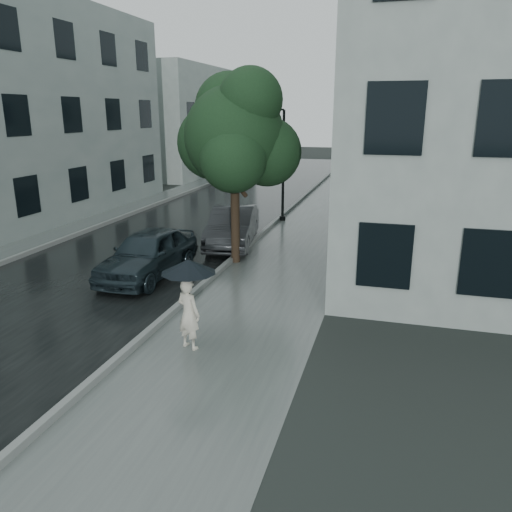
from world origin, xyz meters
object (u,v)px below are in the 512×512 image
(lamp_post, at_px, (280,157))
(car_far, at_px, (233,227))
(street_tree, at_px, (235,135))
(pedestrian, at_px, (189,314))
(car_near, at_px, (148,253))

(lamp_post, bearing_deg, car_far, -115.89)
(street_tree, xyz_separation_m, car_far, (-0.75, 1.85, -3.35))
(street_tree, bearing_deg, pedestrian, -81.06)
(pedestrian, distance_m, lamp_post, 13.05)
(pedestrian, xyz_separation_m, car_far, (-1.74, 8.12, -0.05))
(car_near, xyz_separation_m, car_far, (1.28, 4.08, -0.01))
(lamp_post, xyz_separation_m, car_far, (-0.64, -4.71, -2.12))
(pedestrian, distance_m, car_far, 8.31)
(pedestrian, relative_size, street_tree, 0.25)
(pedestrian, relative_size, car_far, 0.35)
(car_near, distance_m, car_far, 4.28)
(street_tree, xyz_separation_m, car_near, (-2.03, -2.23, -3.35))
(street_tree, relative_size, car_far, 1.42)
(pedestrian, relative_size, car_near, 0.36)
(street_tree, relative_size, car_near, 1.46)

